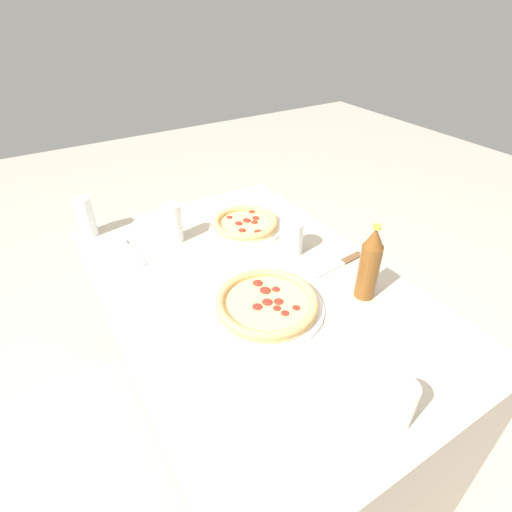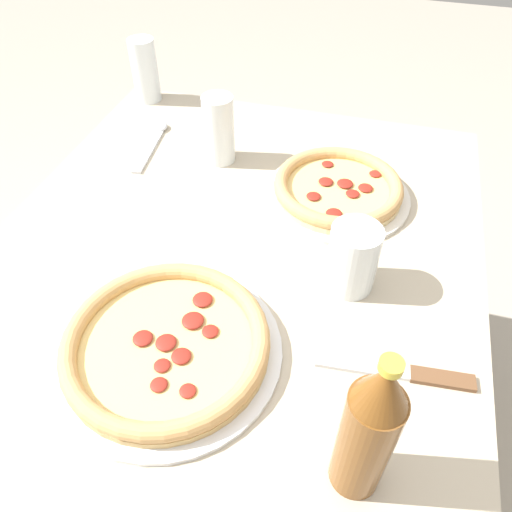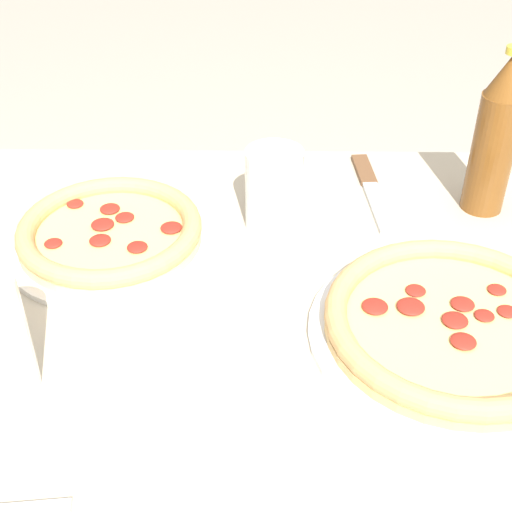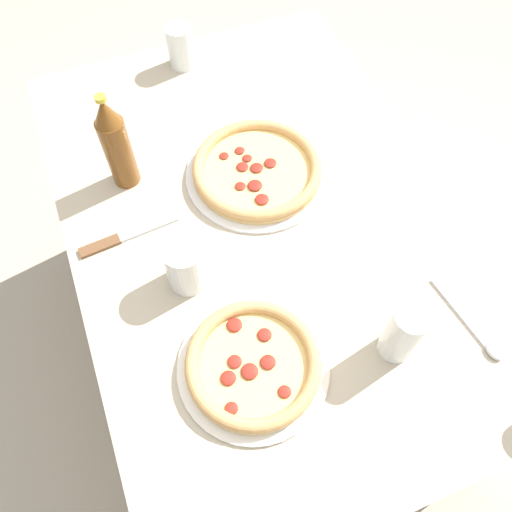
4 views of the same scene
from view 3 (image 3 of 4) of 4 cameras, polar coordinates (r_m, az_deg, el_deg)
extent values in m
cube|color=#B7A88E|center=(1.15, 6.59, -19.41)|extent=(1.30, 0.87, 0.75)
cylinder|color=silver|center=(0.87, 15.34, -6.10)|extent=(0.34, 0.34, 0.01)
cylinder|color=tan|center=(0.86, 15.44, -5.61)|extent=(0.30, 0.30, 0.01)
cylinder|color=#E5C170|center=(0.86, 15.52, -5.23)|extent=(0.26, 0.26, 0.00)
torus|color=tan|center=(0.85, 15.59, -4.91)|extent=(0.30, 0.30, 0.03)
ellipsoid|color=maroon|center=(0.88, 16.20, -3.70)|extent=(0.03, 0.03, 0.01)
ellipsoid|color=maroon|center=(0.85, 15.63, -4.96)|extent=(0.03, 0.03, 0.01)
ellipsoid|color=maroon|center=(0.87, 17.81, -4.55)|extent=(0.02, 0.02, 0.01)
ellipsoid|color=maroon|center=(0.86, 12.29, -4.02)|extent=(0.03, 0.03, 0.01)
ellipsoid|color=maroon|center=(0.86, 9.48, -3.87)|extent=(0.03, 0.03, 0.01)
ellipsoid|color=maroon|center=(0.89, 12.66, -2.70)|extent=(0.02, 0.02, 0.01)
ellipsoid|color=maroon|center=(0.92, 18.72, -2.56)|extent=(0.02, 0.02, 0.01)
ellipsoid|color=maroon|center=(0.83, 16.26, -6.56)|extent=(0.03, 0.03, 0.01)
ellipsoid|color=maroon|center=(0.89, 19.47, -4.20)|extent=(0.02, 0.02, 0.01)
cylinder|color=silver|center=(1.00, -11.47, 1.05)|extent=(0.29, 0.29, 0.01)
cylinder|color=#E5C689|center=(1.00, -11.53, 1.52)|extent=(0.25, 0.25, 0.01)
cylinder|color=#E5C170|center=(0.99, -11.59, 1.87)|extent=(0.22, 0.22, 0.00)
torus|color=tan|center=(0.99, -11.63, 2.18)|extent=(0.25, 0.25, 0.03)
ellipsoid|color=maroon|center=(0.95, -9.48, 0.72)|extent=(0.03, 0.03, 0.01)
ellipsoid|color=maroon|center=(1.01, -10.46, 3.07)|extent=(0.03, 0.03, 0.01)
ellipsoid|color=maroon|center=(0.98, -6.79, 2.28)|extent=(0.03, 0.03, 0.01)
ellipsoid|color=maroon|center=(1.03, -11.62, 3.73)|extent=(0.03, 0.03, 0.01)
ellipsoid|color=maroon|center=(1.00, -12.18, 2.50)|extent=(0.03, 0.03, 0.01)
ellipsoid|color=maroon|center=(1.06, -14.27, 4.08)|extent=(0.02, 0.02, 0.01)
ellipsoid|color=maroon|center=(0.98, -15.92, 1.00)|extent=(0.02, 0.02, 0.01)
ellipsoid|color=maroon|center=(0.97, -12.37, 1.25)|extent=(0.03, 0.03, 0.01)
cylinder|color=orange|center=(0.80, -19.64, -7.48)|extent=(0.05, 0.05, 0.09)
cylinder|color=white|center=(1.00, 1.44, 5.36)|extent=(0.08, 0.08, 0.12)
cylinder|color=#F4A323|center=(1.01, 1.42, 4.00)|extent=(0.07, 0.07, 0.06)
cylinder|color=brown|center=(1.08, 18.36, 7.75)|extent=(0.06, 0.06, 0.18)
cone|color=brown|center=(1.03, 19.62, 13.48)|extent=(0.06, 0.06, 0.06)
cube|color=brown|center=(1.17, 8.63, 6.81)|extent=(0.03, 0.09, 0.01)
cube|color=silver|center=(1.07, 9.76, 3.87)|extent=(0.03, 0.13, 0.01)
camera|label=1|loc=(0.98, 91.92, 14.53)|focal=28.00mm
camera|label=2|loc=(1.04, 42.45, 31.26)|focal=35.00mm
camera|label=4|loc=(1.08, -41.96, 48.50)|focal=35.00mm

